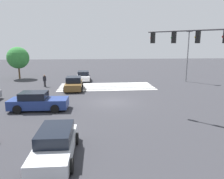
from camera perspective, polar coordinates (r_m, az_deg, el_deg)
The scene contains 10 objects.
ground_plane at distance 21.41m, azimuth 0.00°, elevation -3.28°, with size 120.81×120.81×0.00m, color #333338.
crosswalk_markings at distance 29.08m, azimuth -1.44°, elevation 0.80°, with size 12.44×5.35×0.01m.
traffic_signal_mast at distance 16.46m, azimuth 25.05°, elevation 9.36°, with size 5.93×5.93×6.77m.
car_1 at distance 27.34m, azimuth -9.95°, elevation 1.47°, with size 2.25×4.48×1.61m.
car_2 at distance 33.98m, azimuth -7.51°, elevation 3.46°, with size 2.25×4.19×1.44m.
car_3 at distance 19.78m, azimuth -18.81°, elevation -3.02°, with size 4.94×2.27×1.58m.
car_5 at distance 11.61m, azimuth -14.60°, elevation -13.57°, with size 2.12×4.62×1.44m.
pedestrian at distance 30.09m, azimuth -17.19°, elevation 2.36°, with size 0.41×0.41×1.61m.
street_light_pole_b at distance 34.28m, azimuth 19.23°, elevation 9.43°, with size 0.80×0.36×7.46m.
tree_corner_b at distance 38.18m, azimuth -23.35°, elevation 7.61°, with size 3.43×3.43×5.10m.
Camera 1 is at (1.92, 20.57, 5.62)m, focal length 35.00 mm.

